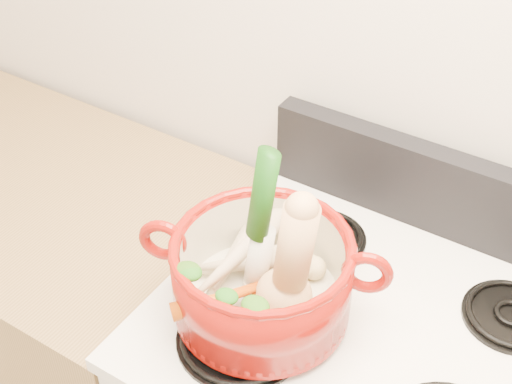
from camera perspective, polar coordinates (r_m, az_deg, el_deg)
The scene contains 23 objects.
wall_back at distance 1.35m, azimuth 17.79°, elevation 9.49°, with size 3.50×0.02×2.60m, color silver.
cooktop at distance 1.31m, azimuth 9.82°, elevation -10.87°, with size 0.78×0.67×0.03m, color white.
control_backsplash at distance 1.45m, azimuth 15.20°, elevation -0.23°, with size 0.76×0.05×0.18m, color black.
counter_left at distance 2.15m, azimuth -18.73°, elevation -7.01°, with size 1.36×0.65×0.90m, color olive.
burner_front_left at distance 1.25m, azimuth -1.24°, elevation -11.50°, with size 0.22×0.22×0.02m, color black.
burner_back_left at distance 1.43m, azimuth 5.37°, elevation -3.59°, with size 0.17×0.17×0.02m, color black.
burner_back_right at distance 1.36m, azimuth 19.76°, elevation -9.20°, with size 0.17×0.17×0.02m, color black.
dutch_oven at distance 1.23m, azimuth 0.50°, elevation -6.88°, with size 0.31×0.31×0.15m, color maroon.
pot_handle_left at distance 1.23m, azimuth -7.47°, elevation -3.84°, with size 0.09×0.09×0.02m, color maroon.
pot_handle_right at distance 1.18m, azimuth 8.89°, elevation -6.40°, with size 0.09×0.09×0.02m, color maroon.
squash at distance 1.15m, azimuth 2.36°, elevation -5.47°, with size 0.10×0.10×0.25m, color #E0A773, non-canonical shape.
leek at distance 1.17m, azimuth 0.21°, elevation -2.70°, with size 0.05×0.05×0.30m, color beige.
ginger at distance 1.28m, azimuth 3.22°, elevation -5.72°, with size 0.09×0.06×0.05m, color tan.
parsnip_0 at distance 1.28m, azimuth -2.16°, elevation -5.72°, with size 0.04×0.04×0.22m, color beige.
parsnip_1 at distance 1.28m, azimuth -1.74°, elevation -5.65°, with size 0.05×0.05×0.22m, color beige.
parsnip_2 at distance 1.28m, azimuth -0.27°, elevation -4.90°, with size 0.04×0.04×0.18m, color beige.
parsnip_3 at distance 1.27m, azimuth -1.91°, elevation -5.63°, with size 0.04×0.04×0.16m, color beige.
parsnip_4 at distance 1.28m, azimuth -1.32°, elevation -4.48°, with size 0.04×0.04×0.19m, color beige.
parsnip_5 at distance 1.26m, azimuth -1.27°, elevation -4.87°, with size 0.05×0.05×0.24m, color #F0E1C3.
carrot_0 at distance 1.22m, azimuth -0.65°, elevation -9.39°, with size 0.03×0.03×0.15m, color #DF440B.
carrot_1 at distance 1.22m, azimuth -2.21°, elevation -8.49°, with size 0.03×0.03×0.16m, color #D1640A.
carrot_2 at distance 1.20m, azimuth 0.93°, elevation -9.35°, with size 0.04×0.04×0.19m, color #BB3809.
carrot_3 at distance 1.20m, azimuth -3.16°, elevation -8.72°, with size 0.03×0.03×0.15m, color #D8550A.
Camera 1 is at (0.26, 0.58, 1.93)m, focal length 50.00 mm.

